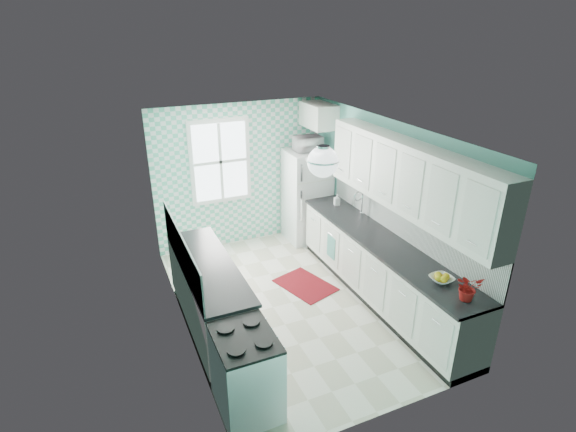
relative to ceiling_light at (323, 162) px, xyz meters
name	(u,v)px	position (x,y,z in m)	size (l,w,h in m)	color
floor	(292,303)	(0.00, 0.80, -2.33)	(3.00, 4.40, 0.02)	silver
ceiling	(293,129)	(0.00, 0.80, 0.19)	(3.00, 4.40, 0.02)	white
wall_back	(240,175)	(0.00, 3.01, -1.07)	(3.00, 0.02, 2.50)	#61B4A5
wall_front	(391,316)	(0.00, -1.41, -1.07)	(3.00, 0.02, 2.50)	#61B4A5
wall_left	(178,245)	(-1.51, 0.80, -1.07)	(0.02, 4.40, 2.50)	#61B4A5
wall_right	(387,206)	(1.51, 0.80, -1.07)	(0.02, 4.40, 2.50)	#61B4A5
accent_wall	(240,175)	(0.00, 2.99, -1.07)	(3.00, 0.01, 2.50)	#57C1A1
window	(220,162)	(-0.35, 2.96, -0.77)	(1.04, 0.05, 1.44)	white
backsplash_right	(402,220)	(1.49, 0.40, -1.13)	(0.02, 3.60, 0.51)	white
backsplash_left	(181,251)	(-1.49, 0.73, -1.13)	(0.02, 2.15, 0.51)	white
upper_cabinets_right	(408,177)	(1.33, 0.20, -0.42)	(0.33, 3.20, 0.90)	white
upper_cabinet_fridge	(318,115)	(1.30, 2.63, -0.07)	(0.40, 0.74, 0.40)	white
ceiling_light	(323,162)	(0.00, 0.00, 0.00)	(0.34, 0.34, 0.35)	silver
base_cabinets_right	(380,271)	(1.20, 0.40, -1.87)	(0.60, 3.60, 0.90)	white
countertop_right	(382,242)	(1.19, 0.40, -1.40)	(0.63, 3.60, 0.04)	black
base_cabinets_left	(209,298)	(-1.20, 0.73, -1.87)	(0.60, 2.15, 0.90)	white
countertop_left	(208,266)	(-1.19, 0.73, -1.40)	(0.63, 2.15, 0.04)	black
fridge	(307,196)	(1.11, 2.61, -1.49)	(0.72, 0.72, 1.66)	white
stove	(246,371)	(-1.20, -0.73, -1.86)	(0.59, 0.74, 0.89)	white
sink	(351,218)	(1.20, 1.26, -1.39)	(0.53, 0.45, 0.53)	silver
rug	(305,285)	(0.37, 1.13, -2.32)	(0.61, 0.88, 0.01)	#64040A
dish_towel	(331,247)	(0.89, 1.28, -1.84)	(0.02, 0.24, 0.36)	#52BEA0
fruit_bowl	(442,279)	(1.20, -0.76, -1.35)	(0.26, 0.26, 0.07)	white
potted_plant	(468,287)	(1.20, -1.15, -1.23)	(0.27, 0.23, 0.30)	#B1112F
soap_bottle	(337,200)	(1.25, 1.79, -1.29)	(0.08, 0.09, 0.19)	#AFC3CA
microwave	(308,144)	(1.11, 2.61, -0.54)	(0.46, 0.31, 0.26)	white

